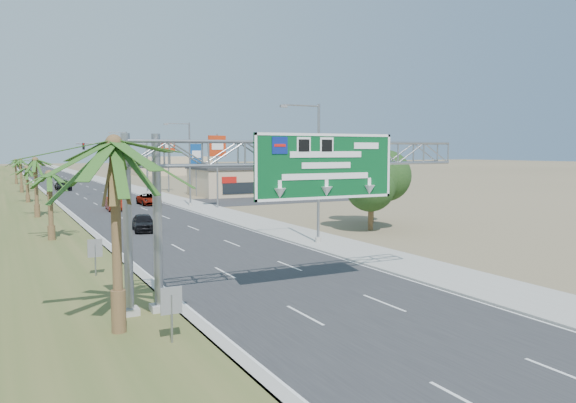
% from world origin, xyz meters
% --- Properties ---
extents(ground, '(600.00, 600.00, 0.00)m').
position_xyz_m(ground, '(0.00, 0.00, 0.00)').
color(ground, '#8C7A59').
rests_on(ground, ground).
extents(road, '(12.00, 300.00, 0.02)m').
position_xyz_m(road, '(0.00, 110.00, 0.01)').
color(road, '#28282B').
rests_on(road, ground).
extents(sidewalk_right, '(4.00, 300.00, 0.10)m').
position_xyz_m(sidewalk_right, '(8.50, 110.00, 0.05)').
color(sidewalk_right, '#9E9B93').
rests_on(sidewalk_right, ground).
extents(median_grass, '(7.00, 300.00, 0.12)m').
position_xyz_m(median_grass, '(-10.00, 110.00, 0.06)').
color(median_grass, '#465626').
rests_on(median_grass, ground).
extents(sign_gantry, '(16.75, 1.24, 7.50)m').
position_xyz_m(sign_gantry, '(-1.06, 9.93, 6.06)').
color(sign_gantry, gray).
rests_on(sign_gantry, ground).
extents(palm_near, '(5.70, 5.70, 8.35)m').
position_xyz_m(palm_near, '(-9.20, 8.00, 6.93)').
color(palm_near, brown).
rests_on(palm_near, ground).
extents(palm_row_b, '(3.99, 3.99, 5.95)m').
position_xyz_m(palm_row_b, '(-9.50, 32.00, 4.90)').
color(palm_row_b, brown).
rests_on(palm_row_b, ground).
extents(palm_row_c, '(3.99, 3.99, 6.75)m').
position_xyz_m(palm_row_c, '(-9.50, 48.00, 5.66)').
color(palm_row_c, brown).
rests_on(palm_row_c, ground).
extents(palm_row_d, '(3.99, 3.99, 5.45)m').
position_xyz_m(palm_row_d, '(-9.50, 66.00, 4.42)').
color(palm_row_d, brown).
rests_on(palm_row_d, ground).
extents(palm_row_e, '(3.99, 3.99, 6.15)m').
position_xyz_m(palm_row_e, '(-9.50, 85.00, 5.09)').
color(palm_row_e, brown).
rests_on(palm_row_e, ground).
extents(palm_row_f, '(3.99, 3.99, 5.75)m').
position_xyz_m(palm_row_f, '(-9.50, 110.00, 4.71)').
color(palm_row_f, brown).
rests_on(palm_row_f, ground).
extents(streetlight_near, '(3.27, 0.44, 10.00)m').
position_xyz_m(streetlight_near, '(7.30, 22.00, 4.69)').
color(streetlight_near, gray).
rests_on(streetlight_near, ground).
extents(streetlight_mid, '(3.27, 0.44, 10.00)m').
position_xyz_m(streetlight_mid, '(7.30, 52.00, 4.69)').
color(streetlight_mid, gray).
rests_on(streetlight_mid, ground).
extents(streetlight_far, '(3.27, 0.44, 10.00)m').
position_xyz_m(streetlight_far, '(7.30, 88.00, 4.69)').
color(streetlight_far, gray).
rests_on(streetlight_far, ground).
extents(signal_mast, '(10.28, 0.71, 8.00)m').
position_xyz_m(signal_mast, '(5.17, 71.97, 4.85)').
color(signal_mast, gray).
rests_on(signal_mast, ground).
extents(store_building, '(18.00, 10.00, 4.00)m').
position_xyz_m(store_building, '(22.00, 66.00, 2.00)').
color(store_building, tan).
rests_on(store_building, ground).
extents(oak_near, '(4.50, 4.50, 6.80)m').
position_xyz_m(oak_near, '(15.00, 26.00, 4.53)').
color(oak_near, brown).
rests_on(oak_near, ground).
extents(oak_far, '(3.50, 3.50, 5.60)m').
position_xyz_m(oak_far, '(18.00, 30.00, 3.82)').
color(oak_far, brown).
rests_on(oak_far, ground).
extents(median_signback_a, '(0.75, 0.08, 2.08)m').
position_xyz_m(median_signback_a, '(-7.80, 6.00, 1.45)').
color(median_signback_a, gray).
rests_on(median_signback_a, ground).
extents(median_signback_b, '(0.75, 0.08, 2.08)m').
position_xyz_m(median_signback_b, '(-8.50, 18.00, 1.45)').
color(median_signback_b, gray).
rests_on(median_signback_b, ground).
extents(building_distant_right, '(20.00, 12.00, 5.00)m').
position_xyz_m(building_distant_right, '(30.00, 140.00, 2.50)').
color(building_distant_right, tan).
rests_on(building_distant_right, ground).
extents(car_left_lane, '(2.27, 4.47, 1.46)m').
position_xyz_m(car_left_lane, '(-2.22, 34.12, 0.73)').
color(car_left_lane, black).
rests_on(car_left_lane, ground).
extents(car_mid_lane, '(1.82, 4.61, 1.49)m').
position_xyz_m(car_mid_lane, '(-1.35, 51.98, 0.75)').
color(car_mid_lane, maroon).
rests_on(car_mid_lane, ground).
extents(car_right_lane, '(2.28, 4.94, 1.37)m').
position_xyz_m(car_right_lane, '(3.66, 56.61, 0.69)').
color(car_right_lane, gray).
rests_on(car_right_lane, ground).
extents(car_far, '(2.44, 5.70, 1.64)m').
position_xyz_m(car_far, '(-3.04, 88.74, 0.82)').
color(car_far, black).
rests_on(car_far, ground).
extents(pole_sign_red_near, '(2.37, 1.07, 8.63)m').
position_xyz_m(pole_sign_red_near, '(9.78, 48.82, 6.76)').
color(pole_sign_red_near, gray).
rests_on(pole_sign_red_near, ground).
extents(pole_sign_blue, '(2.02, 0.62, 7.87)m').
position_xyz_m(pole_sign_blue, '(13.00, 66.31, 5.84)').
color(pole_sign_blue, gray).
rests_on(pole_sign_blue, ground).
extents(pole_sign_red_far, '(2.22, 0.72, 8.55)m').
position_xyz_m(pole_sign_red_far, '(11.72, 76.57, 6.76)').
color(pole_sign_red_far, gray).
rests_on(pole_sign_red_far, ground).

